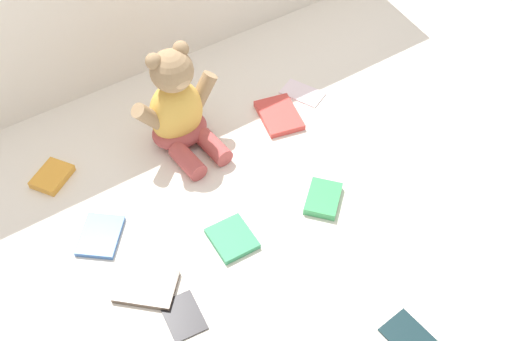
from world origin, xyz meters
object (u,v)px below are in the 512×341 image
book_case_3 (279,115)px  book_case_10 (101,237)px  book_case_9 (52,176)px  book_case_5 (183,316)px  book_case_4 (408,335)px  book_case_1 (146,287)px  book_case_7 (323,199)px  book_case_8 (303,92)px  book_case_0 (232,238)px  teddy_bear (178,110)px

book_case_3 → book_case_10: size_ratio=1.18×
book_case_3 → book_case_9: size_ratio=1.43×
book_case_5 → book_case_10: size_ratio=0.88×
book_case_4 → book_case_5: 0.46m
book_case_5 → book_case_1: bearing=114.7°
book_case_7 → book_case_8: size_ratio=0.90×
book_case_4 → book_case_7: 0.37m
book_case_0 → book_case_10: (-0.24, 0.17, -0.00)m
teddy_bear → book_case_8: size_ratio=2.51×
book_case_7 → book_case_9: bearing=-170.4°
book_case_3 → book_case_9: 0.60m
book_case_7 → book_case_9: size_ratio=1.10×
book_case_9 → book_case_10: bearing=153.1°
book_case_5 → book_case_8: (0.61, 0.41, 0.00)m
book_case_1 → book_case_7: size_ratio=1.22×
book_case_8 → book_case_9: book_case_9 is taller
book_case_3 → book_case_7: book_case_7 is taller
book_case_7 → book_case_10: (-0.48, 0.19, -0.00)m
book_case_7 → book_case_1: bearing=-133.6°
book_case_0 → book_case_10: 0.30m
book_case_4 → book_case_10: 0.70m
book_case_5 → book_case_9: book_case_9 is taller
book_case_0 → book_case_5: size_ratio=1.03×
teddy_bear → book_case_9: teddy_bear is taller
book_case_1 → book_case_3: (0.53, 0.27, 0.00)m
book_case_0 → book_case_8: bearing=-141.2°
book_case_7 → book_case_10: 0.52m
book_case_8 → book_case_10: book_case_10 is taller
book_case_7 → book_case_10: bearing=-152.7°
book_case_8 → book_case_9: bearing=147.8°
book_case_1 → book_case_10: (-0.03, 0.17, -0.00)m
book_case_3 → book_case_5: bearing=50.1°
book_case_3 → book_case_4: size_ratio=1.41×
teddy_bear → book_case_7: teddy_bear is taller
book_case_3 → book_case_9: bearing=0.9°
book_case_0 → book_case_1: (-0.22, -0.00, -0.00)m
teddy_bear → book_case_3: size_ratio=2.15×
book_case_10 → book_case_1: bearing=-41.2°
book_case_8 → teddy_bear: bearing=150.2°
book_case_9 → book_case_3: bearing=-136.1°
book_case_0 → book_case_3: size_ratio=0.77×
book_case_5 → book_case_10: (-0.06, 0.27, 0.00)m
book_case_1 → book_case_5: (0.03, -0.10, -0.00)m
book_case_4 → book_case_8: (0.25, 0.70, -0.00)m
book_case_3 → book_case_10: book_case_3 is taller
book_case_5 → book_case_8: size_ratio=0.87×
book_case_3 → book_case_0: bearing=53.7°
teddy_bear → book_case_5: 0.51m
book_case_0 → book_case_8: book_case_0 is taller
book_case_4 → book_case_0: bearing=108.6°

